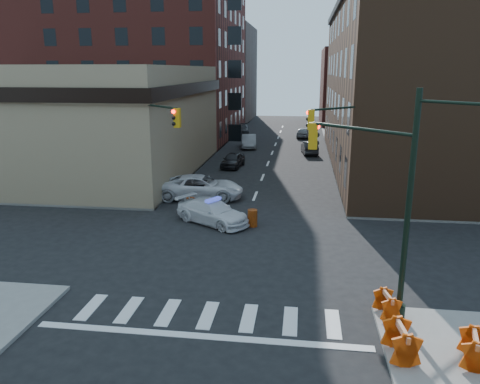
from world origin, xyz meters
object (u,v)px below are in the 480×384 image
(barrel_road, at_px, (253,218))
(barricade_se_a, at_px, (387,305))
(police_car, at_px, (213,212))
(parked_car_enear, at_px, (309,148))
(barrel_bank, at_px, (191,205))
(parked_car_wnear, at_px, (233,160))
(parked_car_wfar, at_px, (249,141))
(pedestrian_b, at_px, (124,194))
(pickup, at_px, (201,187))
(pedestrian_a, at_px, (137,186))
(barricade_nw_a, at_px, (110,199))

(barrel_road, bearing_deg, barricade_se_a, -58.54)
(police_car, bearing_deg, parked_car_enear, 18.25)
(barrel_bank, distance_m, barricade_se_a, 15.47)
(barrel_bank, bearing_deg, parked_car_wnear, 87.78)
(police_car, distance_m, parked_car_wfar, 27.48)
(parked_car_wnear, height_order, barrel_road, parked_car_wnear)
(police_car, distance_m, parked_car_enear, 24.81)
(pedestrian_b, bearing_deg, pickup, 17.36)
(pickup, bearing_deg, police_car, -164.48)
(pedestrian_a, bearing_deg, parked_car_wfar, 85.12)
(parked_car_enear, bearing_deg, pedestrian_b, 54.37)
(pickup, bearing_deg, parked_car_wfar, -6.14)
(barricade_se_a, bearing_deg, parked_car_wnear, 9.08)
(parked_car_wfar, bearing_deg, barricade_nw_a, -110.30)
(parked_car_enear, distance_m, barricade_nw_a, 25.45)
(parked_car_wfar, xyz_separation_m, pedestrian_b, (-5.23, -25.12, 0.20))
(barricade_nw_a, bearing_deg, pedestrian_b, 1.54)
(pedestrian_a, bearing_deg, pedestrian_b, -90.61)
(pedestrian_b, bearing_deg, police_car, -36.11)
(barrel_road, height_order, barrel_bank, barrel_road)
(barrel_bank, bearing_deg, barrel_road, -27.90)
(parked_car_wfar, relative_size, pedestrian_a, 2.49)
(police_car, distance_m, pedestrian_b, 6.70)
(parked_car_enear, distance_m, barrel_road, 24.61)
(police_car, bearing_deg, pedestrian_a, 87.35)
(pedestrian_b, relative_size, barrel_road, 1.62)
(police_car, bearing_deg, barrel_bank, 74.14)
(barricade_nw_a, bearing_deg, pedestrian_a, 53.45)
(pickup, distance_m, parked_car_wfar, 22.27)
(pickup, distance_m, barrel_road, 6.91)
(parked_car_wfar, xyz_separation_m, barrel_bank, (-0.74, -25.52, -0.28))
(pickup, height_order, parked_car_enear, pickup)
(pedestrian_b, distance_m, barricade_se_a, 18.96)
(pedestrian_b, bearing_deg, pedestrian_a, 66.61)
(parked_car_wfar, height_order, barrel_road, parked_car_wfar)
(barrel_road, relative_size, barrel_bank, 1.05)
(pedestrian_b, xyz_separation_m, barrel_road, (8.64, -2.60, -0.46))
(parked_car_wfar, bearing_deg, barricade_se_a, -82.57)
(barricade_se_a, height_order, barricade_nw_a, barricade_se_a)
(barricade_se_a, bearing_deg, barricade_nw_a, 41.05)
(police_car, height_order, parked_car_wfar, parked_car_wfar)
(parked_car_enear, distance_m, barrel_bank, 23.43)
(pedestrian_a, xyz_separation_m, barricade_se_a, (14.27, -13.97, -0.49))
(parked_car_enear, distance_m, barricade_se_a, 34.05)
(barrel_road, bearing_deg, parked_car_wfar, 97.01)
(pedestrian_a, bearing_deg, barricade_se_a, -37.21)
(barrel_road, xyz_separation_m, barrel_bank, (-4.15, 2.20, -0.02))
(pickup, bearing_deg, parked_car_wnear, -7.31)
(pedestrian_b, relative_size, barrel_bank, 1.70)
(barrel_bank, height_order, barricade_se_a, barricade_se_a)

